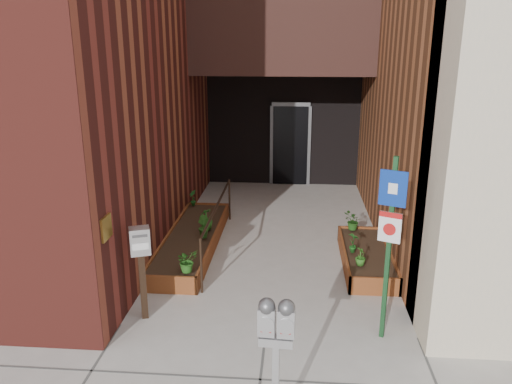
# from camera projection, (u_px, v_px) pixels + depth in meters

# --- Properties ---
(ground) EXTENTS (80.00, 80.00, 0.00)m
(ground) POSITION_uv_depth(u_px,v_px,m) (266.00, 331.00, 6.68)
(ground) COLOR #9E9991
(ground) RESTS_ON ground
(planter_left) EXTENTS (0.90, 3.60, 0.30)m
(planter_left) POSITION_uv_depth(u_px,v_px,m) (192.00, 241.00, 9.34)
(planter_left) COLOR maroon
(planter_left) RESTS_ON ground
(planter_right) EXTENTS (0.80, 2.20, 0.30)m
(planter_right) POSITION_uv_depth(u_px,v_px,m) (366.00, 258.00, 8.62)
(planter_right) COLOR maroon
(planter_right) RESTS_ON ground
(handrail) EXTENTS (0.04, 3.34, 0.90)m
(handrail) POSITION_uv_depth(u_px,v_px,m) (217.00, 212.00, 9.07)
(handrail) COLOR black
(handrail) RESTS_ON ground
(parking_meter) EXTENTS (0.34, 0.17, 1.52)m
(parking_meter) POSITION_uv_depth(u_px,v_px,m) (276.00, 333.00, 4.56)
(parking_meter) COLOR #A6A6A9
(parking_meter) RESTS_ON ground
(sign_post) EXTENTS (0.31, 0.15, 2.43)m
(sign_post) POSITION_uv_depth(u_px,v_px,m) (390.00, 231.00, 6.12)
(sign_post) COLOR #163E1E
(sign_post) RESTS_ON ground
(payment_dropbox) EXTENTS (0.32, 0.28, 1.35)m
(payment_dropbox) POSITION_uv_depth(u_px,v_px,m) (141.00, 254.00, 6.74)
(payment_dropbox) COLOR black
(payment_dropbox) RESTS_ON ground
(shrub_left_a) EXTENTS (0.46, 0.46, 0.36)m
(shrub_left_a) POSITION_uv_depth(u_px,v_px,m) (187.00, 261.00, 7.69)
(shrub_left_a) COLOR #255C1A
(shrub_left_a) RESTS_ON planter_left
(shrub_left_b) EXTENTS (0.32, 0.32, 0.41)m
(shrub_left_b) POSITION_uv_depth(u_px,v_px,m) (203.00, 227.00, 9.03)
(shrub_left_b) COLOR #224F16
(shrub_left_b) RESTS_ON planter_left
(shrub_left_c) EXTENTS (0.32, 0.32, 0.41)m
(shrub_left_c) POSITION_uv_depth(u_px,v_px,m) (206.00, 219.00, 9.41)
(shrub_left_c) COLOR #215819
(shrub_left_c) RESTS_ON planter_left
(shrub_left_d) EXTENTS (0.25, 0.25, 0.35)m
(shrub_left_d) POSITION_uv_depth(u_px,v_px,m) (193.00, 198.00, 10.78)
(shrub_left_d) COLOR #1B5E1C
(shrub_left_d) RESTS_ON planter_left
(shrub_right_a) EXTENTS (0.17, 0.17, 0.30)m
(shrub_right_a) POSITION_uv_depth(u_px,v_px,m) (361.00, 256.00, 7.92)
(shrub_right_a) COLOR #2B631C
(shrub_right_a) RESTS_ON planter_right
(shrub_right_b) EXTENTS (0.27, 0.27, 0.37)m
(shrub_right_b) POSITION_uv_depth(u_px,v_px,m) (353.00, 242.00, 8.38)
(shrub_right_b) COLOR #195418
(shrub_right_b) RESTS_ON planter_right
(shrub_right_c) EXTENTS (0.44, 0.44, 0.35)m
(shrub_right_c) POSITION_uv_depth(u_px,v_px,m) (353.00, 221.00, 9.39)
(shrub_right_c) COLOR #204F16
(shrub_right_c) RESTS_ON planter_right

